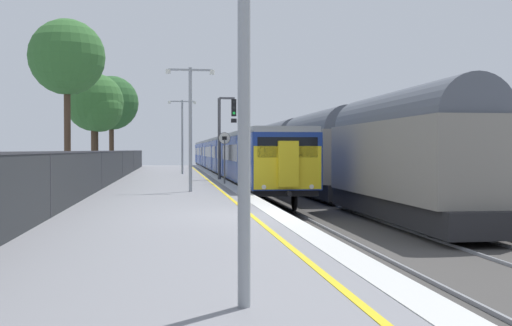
{
  "coord_description": "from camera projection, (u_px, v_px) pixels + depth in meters",
  "views": [
    {
      "loc": [
        -2.43,
        -16.25,
        1.71
      ],
      "look_at": [
        1.21,
        10.54,
        1.15
      ],
      "focal_mm": 43.97,
      "sensor_mm": 36.0,
      "label": 1
    }
  ],
  "objects": [
    {
      "name": "platform_back_fence",
      "position": [
        50.0,
        183.0,
        15.71
      ],
      "size": [
        0.07,
        99.0,
        1.68
      ],
      "color": "#282B2D",
      "rests_on": "ground"
    },
    {
      "name": "commuter_train_at_platform",
      "position": [
        224.0,
        155.0,
        53.83
      ],
      "size": [
        2.83,
        59.72,
        3.81
      ],
      "color": "navy",
      "rests_on": "ground"
    },
    {
      "name": "ground",
      "position": [
        361.0,
        236.0,
        16.83
      ],
      "size": [
        17.4,
        110.0,
        1.21
      ],
      "color": "gray"
    },
    {
      "name": "signal_gantry",
      "position": [
        224.0,
        128.0,
        36.45
      ],
      "size": [
        1.1,
        0.24,
        4.79
      ],
      "color": "#47474C",
      "rests_on": "ground"
    },
    {
      "name": "platform_lamp_far",
      "position": [
        182.0,
        130.0,
        44.68
      ],
      "size": [
        2.0,
        0.2,
        5.28
      ],
      "color": "#93999E",
      "rests_on": "ground"
    },
    {
      "name": "background_tree_right",
      "position": [
        111.0,
        105.0,
        48.15
      ],
      "size": [
        4.14,
        4.14,
        7.41
      ],
      "color": "#473323",
      "rests_on": "ground"
    },
    {
      "name": "platform_lamp_mid",
      "position": [
        190.0,
        118.0,
        25.73
      ],
      "size": [
        2.0,
        0.2,
        5.1
      ],
      "color": "#93999E",
      "rests_on": "ground"
    },
    {
      "name": "freight_train_adjacent_track",
      "position": [
        298.0,
        151.0,
        42.34
      ],
      "size": [
        2.6,
        51.37,
        4.85
      ],
      "color": "#232326",
      "rests_on": "ground"
    },
    {
      "name": "background_tree_left",
      "position": [
        96.0,
        105.0,
        36.56
      ],
      "size": [
        3.4,
        3.4,
        6.21
      ],
      "color": "#473323",
      "rests_on": "ground"
    },
    {
      "name": "background_tree_centre",
      "position": [
        67.0,
        59.0,
        29.53
      ],
      "size": [
        3.58,
        3.58,
        7.91
      ],
      "color": "#473323",
      "rests_on": "ground"
    },
    {
      "name": "platform_lamp_near",
      "position": [
        244.0,
        31.0,
        6.77
      ],
      "size": [
        2.0,
        0.2,
        5.02
      ],
      "color": "#93999E",
      "rests_on": "ground"
    },
    {
      "name": "speed_limit_sign",
      "position": [
        224.0,
        151.0,
        31.71
      ],
      "size": [
        0.59,
        0.08,
        2.61
      ],
      "color": "#59595B",
      "rests_on": "ground"
    }
  ]
}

